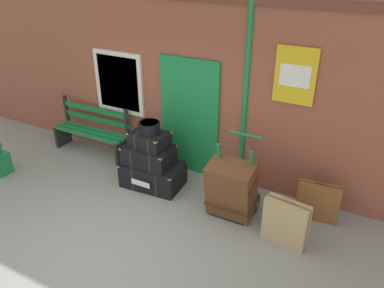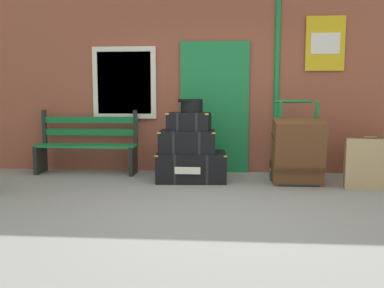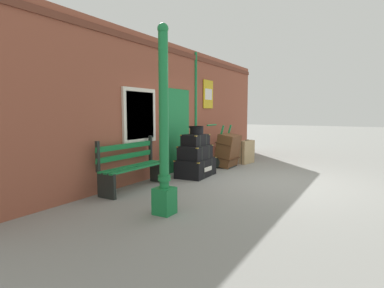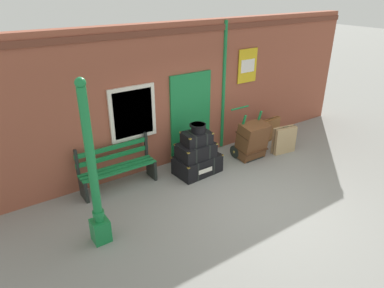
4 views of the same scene
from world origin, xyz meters
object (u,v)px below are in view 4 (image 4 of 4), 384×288
Objects in this scene: lamp_post at (95,187)px; suitcase_umber at (284,140)px; porters_trolley at (246,145)px; platform_bench at (117,168)px; steamer_trunk_middle at (196,150)px; round_hatbox at (198,127)px; large_brown_trunk at (252,141)px; suitcase_slate at (270,129)px; steamer_trunk_top at (197,138)px; steamer_trunk_base at (197,164)px.

suitcase_umber is (5.05, 0.58, -0.71)m from lamp_post.
lamp_post reaches higher than porters_trolley.
platform_bench reaches higher than steamer_trunk_middle.
platform_bench is 4.45× the size of round_hatbox.
porters_trolley reaches higher than platform_bench.
large_brown_trunk is 1.30m from suitcase_slate.
steamer_trunk_top is at bearing -172.42° from suitcase_slate.
steamer_trunk_base is (1.71, -0.46, -0.23)m from platform_bench.
steamer_trunk_middle is 2.50m from suitcase_umber.
porters_trolley is 1.80× the size of suitcase_slate.
steamer_trunk_top is (0.03, 0.01, 0.29)m from steamer_trunk_middle.
suitcase_umber is at bearing -24.01° from porters_trolley.
platform_bench is (0.94, 1.43, -0.60)m from lamp_post.
steamer_trunk_base is 1.63× the size of steamer_trunk_top.
steamer_trunk_top is at bearing 171.20° from suitcase_umber.
steamer_trunk_base is 1.27× the size of steamer_trunk_middle.
suitcase_umber is (2.40, -0.36, -0.77)m from round_hatbox.
porters_trolley reaches higher than suitcase_slate.
porters_trolley is at bearing -164.06° from suitcase_slate.
porters_trolley reaches higher than suitcase_umber.
steamer_trunk_base is 2.71m from suitcase_slate.
round_hatbox is 0.50× the size of suitcase_umber.
large_brown_trunk is 0.93m from suitcase_umber.
porters_trolley reaches higher than steamer_trunk_middle.
steamer_trunk_base is 0.89× the size of porters_trolley.
large_brown_trunk is (4.16, 0.80, -0.58)m from lamp_post.
suitcase_slate is (1.18, 0.52, -0.16)m from large_brown_trunk.
steamer_trunk_top is at bearing 25.01° from steamer_trunk_middle.
porters_trolley is at bearing 155.99° from suitcase_umber.
suitcase_umber is (2.46, -0.36, -0.24)m from steamer_trunk_middle.
steamer_trunk_middle is 1.28× the size of steamer_trunk_top.
round_hatbox is at bearing -2.11° from steamer_trunk_middle.
steamer_trunk_base is at bearing -15.14° from platform_bench.
steamer_trunk_middle is 2.78m from suitcase_slate.
steamer_trunk_top reaches higher than large_brown_trunk.
steamer_trunk_middle is 0.29m from steamer_trunk_top.
platform_bench is at bearing 164.40° from steamer_trunk_top.
lamp_post is 2.96× the size of large_brown_trunk.
suitcase_umber is (0.90, -0.40, 0.07)m from porters_trolley.
steamer_trunk_top is at bearing -15.60° from platform_bench.
suitcase_umber reaches higher than suitcase_slate.
steamer_trunk_base is 1.46× the size of suitcase_umber.
steamer_trunk_middle is at bearing -16.20° from platform_bench.
porters_trolley is 1.64× the size of suitcase_umber.
lamp_post is 4.24× the size of suitcase_slate.
large_brown_trunk reaches higher than suitcase_slate.
platform_bench is 1.53× the size of steamer_trunk_base.
lamp_post is 3.87× the size of suitcase_umber.
steamer_trunk_middle is (-0.05, -0.02, 0.37)m from steamer_trunk_base.
porters_trolley is at bearing 1.29° from steamer_trunk_middle.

